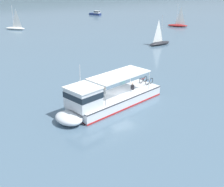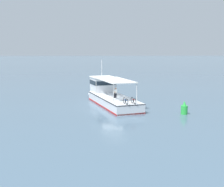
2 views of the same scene
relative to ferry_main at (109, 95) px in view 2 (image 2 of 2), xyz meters
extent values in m
plane|color=slate|center=(2.09, 0.37, -1.01)|extent=(400.00, 400.00, 0.00)
cube|color=silver|center=(1.55, 0.47, -0.46)|extent=(11.26, 6.21, 1.10)
ellipsoid|color=silver|center=(-4.38, -1.34, -0.46)|extent=(2.96, 3.46, 1.01)
cube|color=red|center=(1.55, 0.47, -0.91)|extent=(11.28, 6.25, 0.16)
cube|color=#2D2D33|center=(1.55, 0.47, 0.01)|extent=(11.28, 6.27, 0.10)
cube|color=silver|center=(-2.66, -0.81, 1.04)|extent=(3.28, 3.36, 1.90)
cube|color=#19232D|center=(-2.66, -0.81, 1.37)|extent=(3.34, 3.43, 0.56)
cube|color=white|center=(-2.66, -0.81, 2.05)|extent=(3.48, 3.56, 0.12)
cube|color=white|center=(1.98, 0.60, 2.14)|extent=(7.27, 4.77, 0.10)
cylinder|color=silver|center=(-0.73, -1.65, 1.09)|extent=(0.08, 0.08, 2.00)
cylinder|color=silver|center=(-1.53, 0.95, 1.09)|extent=(0.08, 0.08, 2.00)
cylinder|color=silver|center=(5.48, 0.25, 1.09)|extent=(0.08, 0.08, 2.00)
cylinder|color=silver|center=(4.69, 2.85, 1.09)|extent=(0.08, 0.08, 2.00)
cylinder|color=silver|center=(-2.95, -0.90, 3.21)|extent=(0.06, 0.06, 2.20)
sphere|color=white|center=(-2.22, 1.18, -0.52)|extent=(0.36, 0.36, 0.36)
sphere|color=white|center=(0.93, 2.14, -0.52)|extent=(0.36, 0.36, 0.36)
sphere|color=white|center=(3.90, 3.05, -0.52)|extent=(0.36, 0.36, 0.36)
torus|color=black|center=(6.03, 1.37, 0.42)|extent=(0.65, 0.25, 0.66)
torus|color=black|center=(6.70, 1.57, 0.42)|extent=(0.65, 0.25, 0.66)
cylinder|color=#1E478C|center=(6.37, 1.47, 0.54)|extent=(0.69, 0.26, 0.06)
torus|color=black|center=(5.77, 2.23, 0.42)|extent=(0.65, 0.25, 0.66)
torus|color=black|center=(6.44, 2.43, 0.42)|extent=(0.65, 0.25, 0.66)
cylinder|color=maroon|center=(6.10, 2.33, 0.54)|extent=(0.69, 0.26, 0.06)
cube|color=black|center=(3.55, 0.50, 0.55)|extent=(0.30, 0.37, 0.52)
sphere|color=beige|center=(3.55, 0.50, 0.92)|extent=(0.20, 0.20, 0.20)
cube|color=white|center=(0.38, 0.78, 0.55)|extent=(0.30, 0.37, 0.52)
sphere|color=#9E7051|center=(0.38, 0.78, 0.92)|extent=(0.20, 0.20, 0.20)
cylinder|color=green|center=(6.44, 7.67, -0.56)|extent=(0.70, 0.70, 0.90)
cone|color=green|center=(6.44, 7.67, 0.14)|extent=(0.42, 0.42, 0.50)
camera|label=1|loc=(-13.15, -26.16, 12.34)|focal=50.72mm
camera|label=2|loc=(37.21, -1.30, 6.04)|focal=48.46mm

